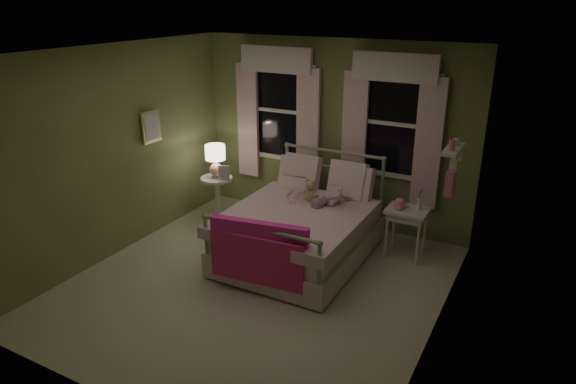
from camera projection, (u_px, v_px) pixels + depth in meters
The scene contains 18 objects.
room_shell at pixel (254, 178), 5.45m from camera, with size 4.20×4.20×4.20m.
bed at pixel (301, 229), 6.41m from camera, with size 1.58×2.04×1.18m.
pink_throw at pixel (258, 246), 5.48m from camera, with size 1.10×0.28×0.71m.
child_left at pixel (297, 173), 6.67m from camera, with size 0.28×0.18×0.77m, color #F7D1DD.
child_right at pixel (337, 179), 6.42m from camera, with size 0.38×0.30×0.79m, color #F7D1DD.
book_left at pixel (288, 178), 6.46m from camera, with size 0.20×0.27×0.03m, color beige.
book_right at pixel (328, 189), 6.23m from camera, with size 0.20×0.27×0.02m, color beige.
teddy_bear at pixel (311, 192), 6.48m from camera, with size 0.22×0.18×0.30m.
nightstand_left at pixel (217, 192), 7.50m from camera, with size 0.46×0.46×0.65m.
table_lamp at pixel (215, 157), 7.31m from camera, with size 0.29×0.29×0.46m.
book_nightstand at pixel (219, 180), 7.31m from camera, with size 0.16×0.22×0.02m, color beige.
nightstand_right at pixel (407, 216), 6.36m from camera, with size 0.50×0.40×0.64m.
pink_toy at pixel (400, 203), 6.34m from camera, with size 0.14×0.20×0.14m.
bud_vase at pixel (419, 199), 6.26m from camera, with size 0.06×0.06×0.28m.
window_left at pixel (277, 106), 7.37m from camera, with size 1.34×0.13×1.96m.
window_right at pixel (392, 119), 6.62m from camera, with size 1.34×0.13×1.96m.
wall_shelf at pixel (452, 166), 5.10m from camera, with size 0.15×0.50×0.60m.
framed_picture at pixel (151, 127), 6.73m from camera, with size 0.03×0.32×0.42m.
Camera 1 is at (2.75, -4.35, 3.12)m, focal length 32.00 mm.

